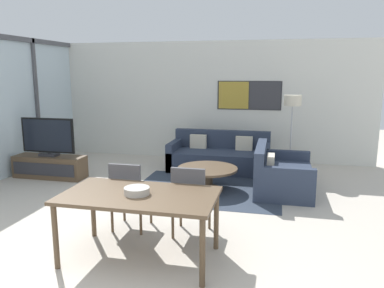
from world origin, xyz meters
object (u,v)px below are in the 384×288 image
Objects in this scene: dining_chair_left at (129,194)px; television at (48,137)px; coffee_table at (207,173)px; fruit_bowl at (137,190)px; floor_lamp at (292,107)px; tv_console at (50,167)px; dining_chair_centre at (190,198)px; sofa_side at (279,176)px; sofa_main at (220,157)px; dining_table at (139,200)px.

television is at bearing 141.24° from dining_chair_left.
fruit_bowl reaches higher than coffee_table.
coffee_table is 3.80× the size of fruit_bowl.
floor_lamp is (1.76, 4.22, 0.58)m from fruit_bowl.
floor_lamp is at bearing 17.42° from tv_console.
television is 3.95m from dining_chair_centre.
television is at bearing -162.59° from floor_lamp.
floor_lamp is (0.23, 1.33, 1.12)m from sofa_side.
sofa_main is 1.85m from floor_lamp.
tv_console is 4.06m from fruit_bowl.
sofa_side is (4.47, 0.14, 0.05)m from tv_console.
sofa_main is 2.27× the size of dining_chair_left.
television is 0.53× the size of sofa_main.
fruit_bowl is (-0.29, -2.70, 0.51)m from coffee_table.
dining_chair_centre is at bearing -85.76° from coffee_table.
dining_chair_centre is at bearing -87.54° from sofa_main.
sofa_side reaches higher than dining_table.
sofa_side is at bearing 48.31° from dining_chair_left.
dining_chair_left is 0.83m from dining_chair_centre.
fruit_bowl is at bearing -93.97° from sofa_main.
dining_chair_left is 1.00× the size of dining_chair_centre.
fruit_bowl is at bearing 151.99° from sofa_side.
tv_console is at bearing -156.54° from sofa_main.
sofa_main is at bearing 86.03° from fruit_bowl.
dining_table is (-0.27, -4.12, 0.42)m from sofa_main.
television is 0.65× the size of dining_table.
dining_chair_centre is 0.57× the size of floor_lamp.
dining_chair_left and dining_chair_centre have the same top height.
dining_table is at bearing -42.77° from tv_console.
dining_chair_left reaches higher than fruit_bowl.
coffee_table is 2.71m from dining_table.
coffee_table is 2.00m from dining_chair_centre.
sofa_main is 1.45m from coffee_table.
coffee_table is 2.76m from fruit_bowl.
coffee_table is at bearing 94.24° from dining_chair_centre.
sofa_main is 1.24× the size of dining_table.
tv_console is 1.54× the size of dining_chair_centre.
tv_console is at bearing 137.23° from dining_table.
floor_lamp is (1.47, 1.53, 1.09)m from coffee_table.
sofa_side is (4.47, 0.14, -0.55)m from television.
fruit_bowl is at bearing -112.66° from floor_lamp.
sofa_side is 1.59× the size of dining_chair_centre.
fruit_bowl is (-0.02, -0.02, 0.12)m from dining_table.
dining_chair_left is at bearing -121.64° from floor_lamp.
coffee_table is (3.22, -0.05, 0.08)m from tv_console.
dining_chair_left is 4.21m from floor_lamp.
floor_lamp is (1.74, 4.20, 0.70)m from dining_table.
dining_chair_left reaches higher than tv_console.
fruit_bowl reaches higher than dining_table.
dining_chair_centre is (0.83, -0.01, 0.00)m from dining_chair_left.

